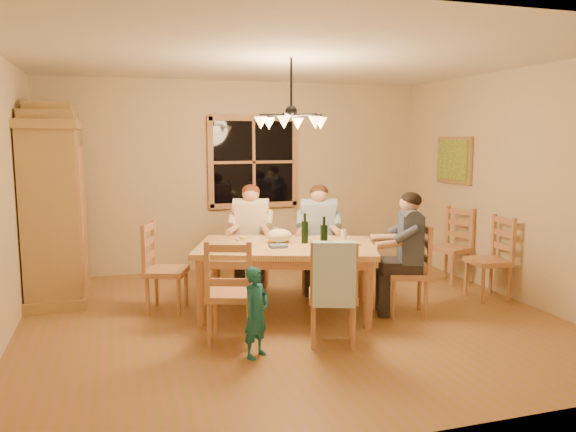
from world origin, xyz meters
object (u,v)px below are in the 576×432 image
object	(u,v)px
chair_far_left	(251,267)
chair_spare_front	(487,274)
chair_end_right	(407,287)
wine_bottle_a	(305,228)
chair_end_left	(167,284)
chair_spare_back	(449,260)
chandelier	(291,120)
dining_table	(286,254)
armoire	(56,210)
child	(256,312)
adult_slate_man	(408,238)
chair_near_right	(333,311)
adult_woman	(251,224)
adult_plaid_man	(319,225)
chair_far_right	(318,267)
wine_bottle_b	(324,232)
chair_near_left	(232,310)

from	to	relation	value
chair_far_left	chair_spare_front	distance (m)	2.85
chair_end_right	wine_bottle_a	world-z (taller)	wine_bottle_a
chair_end_left	chair_spare_back	size ratio (longest dim) A/B	1.00
chandelier	dining_table	world-z (taller)	chandelier
armoire	child	size ratio (longest dim) A/B	2.86
adult_slate_man	dining_table	bearing A→B (deg)	90.00
wine_bottle_a	chandelier	bearing A→B (deg)	-135.89
chair_near_right	adult_woman	world-z (taller)	adult_woman
adult_plaid_man	child	xyz separation A→B (m)	(-1.25, -1.84, -0.44)
chair_far_right	chair_end_right	distance (m)	1.30
chair_end_right	wine_bottle_b	world-z (taller)	wine_bottle_b
adult_plaid_man	wine_bottle_a	xyz separation A→B (m)	(-0.42, -0.70, 0.08)
dining_table	chair_near_right	world-z (taller)	chair_near_right
wine_bottle_b	wine_bottle_a	bearing A→B (deg)	110.11
adult_slate_man	wine_bottle_a	size ratio (longest dim) A/B	2.65
armoire	chair_near_right	distance (m)	3.60
chair_end_right	adult_slate_man	size ratio (longest dim) A/B	1.13
dining_table	child	size ratio (longest dim) A/B	2.69
adult_plaid_man	chair_end_left	bearing A→B (deg)	27.98
chair_near_right	chair_end_left	distance (m)	1.99
armoire	adult_plaid_man	bearing A→B (deg)	-12.60
chair_near_left	chair_spare_front	bearing A→B (deg)	28.32
chandelier	chair_near_left	distance (m)	1.98
child	chair_far_left	bearing A→B (deg)	38.18
chair_near_left	wine_bottle_a	distance (m)	1.35
chair_near_left	chair_spare_back	bearing A→B (deg)	41.58
chair_end_left	child	bearing A→B (deg)	41.40
chair_end_right	chair_spare_front	distance (m)	1.24
chair_far_right	chair_end_right	xyz separation A→B (m)	(0.60, -1.15, 0.00)
adult_slate_man	chair_spare_front	world-z (taller)	adult_slate_man
chair_near_right	chair_end_left	xyz separation A→B (m)	(-1.39, 1.43, 0.00)
dining_table	adult_plaid_man	world-z (taller)	adult_plaid_man
adult_plaid_man	wine_bottle_b	distance (m)	1.05
chair_spare_back	adult_slate_man	bearing A→B (deg)	111.71
chair_end_left	chair_spare_back	world-z (taller)	same
chair_end_left	chair_end_right	world-z (taller)	same
chair_spare_front	chair_spare_back	bearing A→B (deg)	3.59
chair_end_left	adult_plaid_man	world-z (taller)	adult_plaid_man
chair_end_right	wine_bottle_b	size ratio (longest dim) A/B	3.00
chair_near_left	wine_bottle_a	world-z (taller)	wine_bottle_a
chair_far_left	adult_woman	world-z (taller)	adult_woman
chair_near_left	chair_far_right	bearing A→B (deg)	64.80
adult_woman	wine_bottle_a	distance (m)	1.05
adult_woman	adult_plaid_man	size ratio (longest dim) A/B	1.00
chair_far_left	adult_plaid_man	size ratio (longest dim) A/B	1.13
chair_near_right	chair_near_left	bearing A→B (deg)	-180.00
adult_woman	child	size ratio (longest dim) A/B	1.09
dining_table	chair_spare_front	bearing A→B (deg)	-4.22
child	adult_woman	bearing A→B (deg)	38.18
adult_woman	chair_spare_front	distance (m)	2.90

